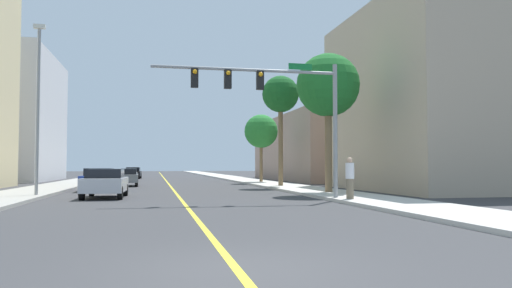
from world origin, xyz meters
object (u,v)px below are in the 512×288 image
object	(u,v)px
traffic_signal_mast	(276,97)
car_silver	(105,183)
palm_near	(328,86)
car_blue	(99,179)
car_gray	(125,177)
street_lamp	(38,101)
car_white	(129,174)
pedestrian	(350,178)
palm_mid	(281,96)
palm_far	(261,132)
car_black	(133,173)

from	to	relation	value
traffic_signal_mast	car_silver	size ratio (longest dim) A/B	2.03
palm_near	car_blue	xyz separation A→B (m)	(-12.93, 6.57, -5.30)
car_gray	traffic_signal_mast	bearing A→B (deg)	-69.16
traffic_signal_mast	street_lamp	world-z (taller)	street_lamp
car_white	car_blue	world-z (taller)	car_blue
traffic_signal_mast	pedestrian	distance (m)	4.87
car_gray	pedestrian	size ratio (longest dim) A/B	2.40
palm_mid	palm_far	world-z (taller)	palm_mid
car_blue	palm_near	bearing A→B (deg)	154.07
car_black	pedestrian	distance (m)	42.98
street_lamp	car_gray	bearing A→B (deg)	75.23
traffic_signal_mast	palm_mid	distance (m)	13.95
palm_mid	palm_near	bearing A→B (deg)	-86.98
traffic_signal_mast	palm_mid	size ratio (longest dim) A/B	1.05
car_white	car_blue	bearing A→B (deg)	-94.72
pedestrian	street_lamp	bearing A→B (deg)	15.91
traffic_signal_mast	palm_near	world-z (taller)	palm_near
car_silver	car_white	bearing A→B (deg)	91.97
palm_mid	car_blue	world-z (taller)	palm_mid
palm_mid	car_blue	bearing A→B (deg)	-170.20
palm_near	palm_far	world-z (taller)	palm_near
palm_near	palm_far	distance (m)	17.52
car_gray	pedestrian	xyz separation A→B (m)	(10.57, -19.41, 0.33)
traffic_signal_mast	pedestrian	xyz separation A→B (m)	(3.02, -1.13, -3.65)
pedestrian	car_black	bearing A→B (deg)	-36.33
street_lamp	palm_near	distance (m)	15.28
car_white	pedestrian	world-z (taller)	pedestrian
car_white	car_black	xyz separation A→B (m)	(0.10, 9.21, 0.04)
car_silver	street_lamp	bearing A→B (deg)	168.16
palm_mid	car_blue	size ratio (longest dim) A/B	2.07
street_lamp	car_blue	world-z (taller)	street_lamp
palm_mid	pedestrian	world-z (taller)	palm_mid
palm_far	car_blue	distance (m)	17.37
car_gray	palm_near	bearing A→B (deg)	-51.10
palm_far	car_gray	distance (m)	12.92
palm_near	palm_mid	world-z (taller)	palm_mid
car_silver	pedestrian	size ratio (longest dim) A/B	2.29
traffic_signal_mast	car_blue	size ratio (longest dim) A/B	2.17
palm_mid	pedestrian	size ratio (longest dim) A/B	4.44
traffic_signal_mast	pedestrian	bearing A→B (deg)	-20.49
palm_mid	palm_far	bearing A→B (deg)	87.00
palm_far	palm_near	bearing A→B (deg)	-89.99
palm_near	car_black	bearing A→B (deg)	108.46
car_white	car_blue	xyz separation A→B (m)	(-0.85, -20.10, 0.04)
palm_mid	car_gray	size ratio (longest dim) A/B	1.85
palm_near	car_white	size ratio (longest dim) A/B	1.80
car_blue	street_lamp	bearing A→B (deg)	70.79
car_blue	car_gray	bearing A→B (deg)	-98.76
traffic_signal_mast	car_black	distance (m)	41.40
palm_far	car_silver	bearing A→B (deg)	-123.49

